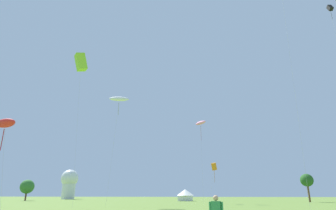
# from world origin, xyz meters

# --- Properties ---
(kite_white_parafoil) EXTENTS (3.74, 2.79, 18.68)m
(kite_white_parafoil) POSITION_xyz_m (-10.12, 39.33, 18.08)
(kite_white_parafoil) COLOR white
(kite_white_parafoil) RESTS_ON ground
(kite_orange_box) EXTENTS (1.81, 1.30, 7.86)m
(kite_orange_box) POSITION_xyz_m (6.13, 52.09, 7.07)
(kite_orange_box) COLOR orange
(kite_orange_box) RESTS_ON ground
(kite_pink_parafoil) EXTENTS (3.17, 3.27, 17.55)m
(kite_pink_parafoil) POSITION_xyz_m (3.65, 54.91, 16.98)
(kite_pink_parafoil) COLOR pink
(kite_pink_parafoil) RESTS_ON ground
(kite_red_parafoil) EXTENTS (3.81, 2.46, 9.39)m
(kite_red_parafoil) POSITION_xyz_m (-15.20, 19.50, 8.82)
(kite_red_parafoil) COLOR red
(kite_red_parafoil) RESTS_ON ground
(kite_lime_box) EXTENTS (3.22, 2.86, 24.44)m
(kite_lime_box) POSITION_xyz_m (-15.07, 33.42, 22.87)
(kite_lime_box) COLOR #99DB2D
(kite_lime_box) RESTS_ON ground
(kite_black_box) EXTENTS (1.94, 2.95, 36.72)m
(kite_black_box) POSITION_xyz_m (29.73, 43.71, 35.69)
(kite_black_box) COLOR black
(kite_black_box) RESTS_ON ground
(festival_tent_right) EXTENTS (4.72, 4.72, 3.07)m
(festival_tent_right) POSITION_xyz_m (-2.02, 73.52, 1.70)
(festival_tent_right) COLOR white
(festival_tent_right) RESTS_ON ground
(observatory_dome) EXTENTS (6.40, 6.40, 10.80)m
(observatory_dome) POSITION_xyz_m (-48.62, 95.74, 6.01)
(observatory_dome) COLOR white
(observatory_dome) RESTS_ON ground
(tree_distant_left) EXTENTS (2.97, 2.97, 6.45)m
(tree_distant_left) POSITION_xyz_m (27.85, 67.10, 4.88)
(tree_distant_left) COLOR brown
(tree_distant_left) RESTS_ON ground
(tree_distant_right) EXTENTS (3.95, 3.95, 5.86)m
(tree_distant_right) POSITION_xyz_m (-48.06, 70.57, 3.86)
(tree_distant_right) COLOR brown
(tree_distant_right) RESTS_ON ground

